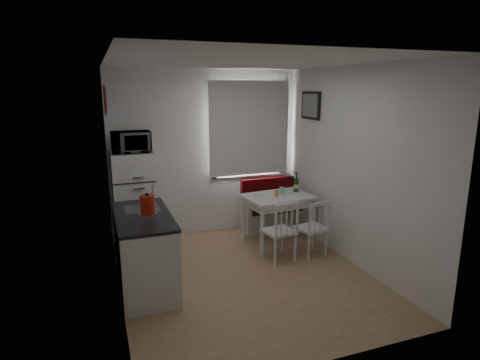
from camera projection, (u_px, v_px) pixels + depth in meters
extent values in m
cube|color=#9E7354|center=(245.00, 276.00, 5.04)|extent=(3.00, 3.50, 0.02)
cube|color=white|center=(246.00, 61.00, 4.46)|extent=(3.00, 3.50, 0.02)
cube|color=white|center=(206.00, 153.00, 6.35)|extent=(3.00, 0.02, 2.60)
cube|color=white|center=(324.00, 220.00, 3.15)|extent=(3.00, 0.02, 2.60)
cube|color=white|center=(113.00, 186.00, 4.25)|extent=(0.02, 3.50, 2.60)
cube|color=white|center=(352.00, 167.00, 5.25)|extent=(0.02, 3.50, 2.60)
cube|color=silver|center=(248.00, 131.00, 6.49)|extent=(1.22, 0.06, 1.47)
cube|color=white|center=(250.00, 129.00, 6.41)|extent=(1.35, 0.02, 1.50)
cube|color=silver|center=(145.00, 253.00, 4.68)|extent=(0.60, 1.30, 0.86)
cube|color=black|center=(143.00, 216.00, 4.58)|extent=(0.62, 1.32, 0.03)
cube|color=#99999E|center=(142.00, 212.00, 4.82)|extent=(0.40, 0.40, 0.10)
cylinder|color=silver|center=(153.00, 193.00, 5.00)|extent=(0.02, 0.02, 0.26)
cylinder|color=#1C4EAA|center=(105.00, 100.00, 5.39)|extent=(0.03, 0.40, 0.40)
cube|color=black|center=(310.00, 105.00, 6.08)|extent=(0.04, 0.52, 0.42)
cube|color=silver|center=(276.00, 219.00, 6.73)|extent=(1.17, 0.45, 0.32)
cube|color=#500508|center=(276.00, 206.00, 6.69)|extent=(1.12, 0.41, 0.11)
cube|color=#500508|center=(272.00, 189.00, 6.79)|extent=(1.12, 0.09, 0.41)
cube|color=silver|center=(278.00, 197.00, 5.98)|extent=(1.07, 0.81, 0.04)
cube|color=silver|center=(278.00, 202.00, 6.00)|extent=(0.96, 0.70, 0.12)
cylinder|color=silver|center=(278.00, 220.00, 6.06)|extent=(0.06, 0.06, 0.71)
cube|color=silver|center=(279.00, 231.00, 5.45)|extent=(0.45, 0.43, 0.04)
cube|color=silver|center=(285.00, 219.00, 5.24)|extent=(0.38, 0.09, 0.42)
cube|color=silver|center=(311.00, 228.00, 5.62)|extent=(0.43, 0.42, 0.04)
cube|color=silver|center=(318.00, 217.00, 5.42)|extent=(0.36, 0.10, 0.40)
cube|color=white|center=(134.00, 201.00, 5.77)|extent=(0.57, 0.57, 1.44)
imported|color=white|center=(131.00, 142.00, 5.53)|extent=(0.53, 0.36, 0.29)
cylinder|color=#AF1B0E|center=(147.00, 205.00, 4.48)|extent=(0.20, 0.20, 0.26)
cylinder|color=orange|center=(277.00, 193.00, 5.90)|extent=(0.06, 0.06, 0.09)
cylinder|color=#84CAE0|center=(282.00, 191.00, 6.04)|extent=(0.07, 0.07, 0.11)
cylinder|color=white|center=(259.00, 196.00, 5.89)|extent=(0.22, 0.22, 0.02)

